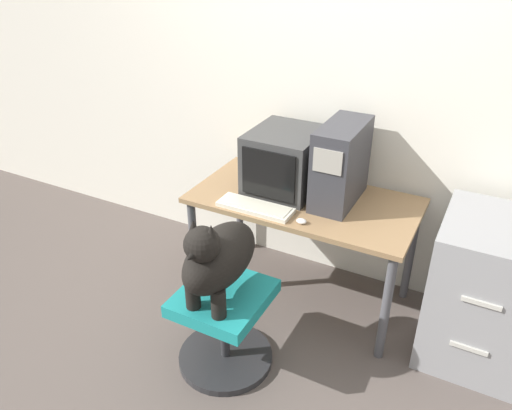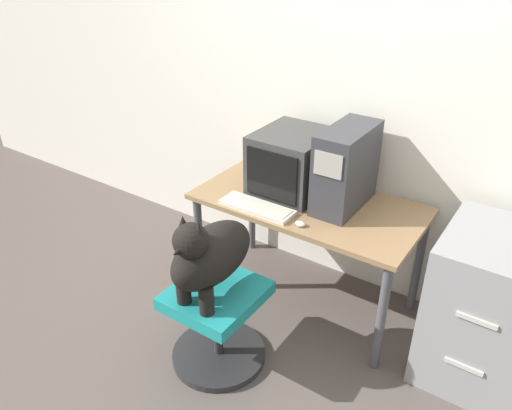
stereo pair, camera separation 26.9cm
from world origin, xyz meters
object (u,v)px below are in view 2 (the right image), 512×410
object	(u,v)px
crt_monitor	(292,162)
filing_cabinet	(485,308)
pc_tower	(346,168)
dog	(209,254)
keyboard	(257,207)
office_chair	(217,322)

from	to	relation	value
crt_monitor	filing_cabinet	world-z (taller)	crt_monitor
pc_tower	dog	world-z (taller)	pc_tower
pc_tower	keyboard	distance (m)	0.54
keyboard	office_chair	world-z (taller)	keyboard
pc_tower	office_chair	distance (m)	1.09
office_chair	dog	world-z (taller)	dog
crt_monitor	office_chair	distance (m)	1.01
crt_monitor	keyboard	bearing A→B (deg)	-96.12
filing_cabinet	dog	bearing A→B (deg)	-147.34
pc_tower	office_chair	world-z (taller)	pc_tower
dog	crt_monitor	bearing A→B (deg)	91.90
dog	keyboard	bearing A→B (deg)	96.88
office_chair	dog	distance (m)	0.46
pc_tower	keyboard	xyz separation A→B (m)	(-0.37, -0.32, -0.22)
pc_tower	dog	distance (m)	0.91
crt_monitor	filing_cabinet	xyz separation A→B (m)	(1.20, -0.07, -0.48)
crt_monitor	dog	xyz separation A→B (m)	(0.03, -0.82, -0.17)
pc_tower	office_chair	size ratio (longest dim) A/B	0.90
pc_tower	filing_cabinet	distance (m)	1.01
office_chair	dog	size ratio (longest dim) A/B	0.98
keyboard	pc_tower	bearing A→B (deg)	40.27
keyboard	filing_cabinet	bearing A→B (deg)	11.17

